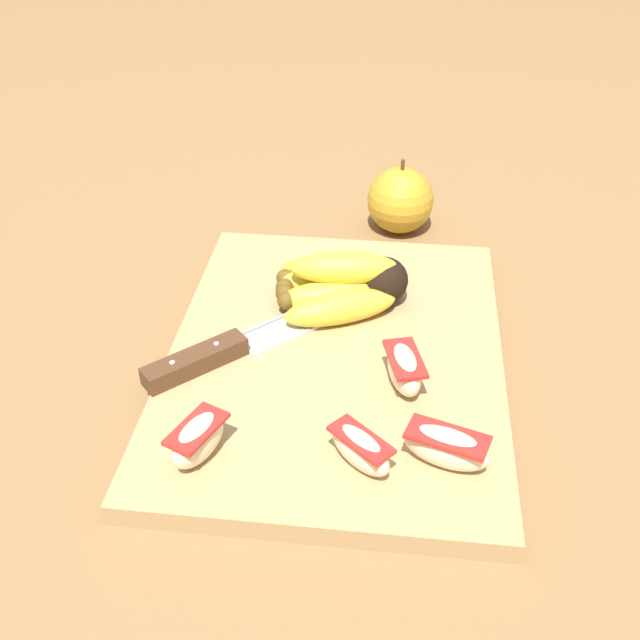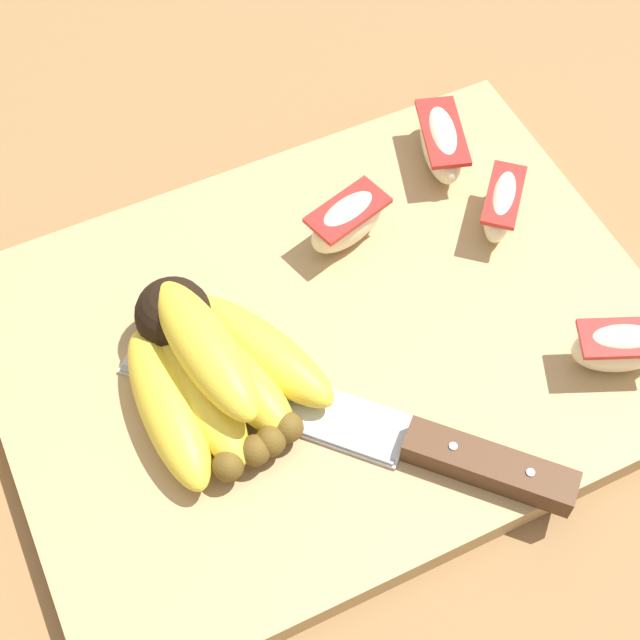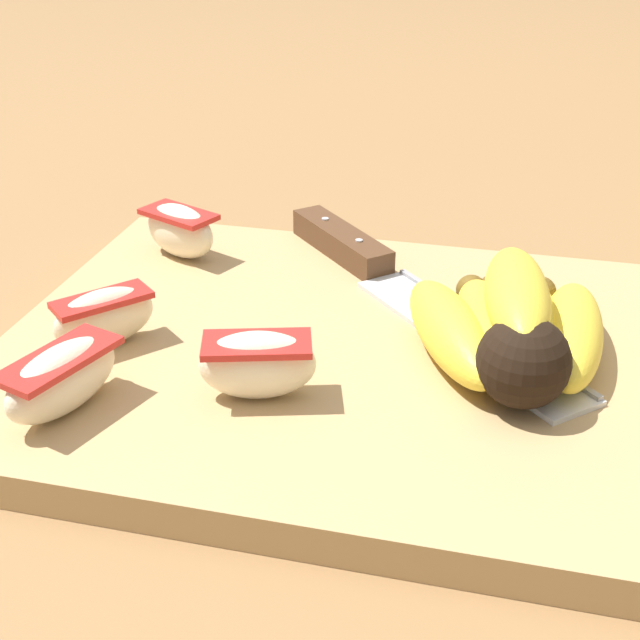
{
  "view_description": "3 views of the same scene",
  "coord_description": "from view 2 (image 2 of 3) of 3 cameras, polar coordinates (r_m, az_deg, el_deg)",
  "views": [
    {
      "loc": [
        -0.58,
        -0.05,
        0.47
      ],
      "look_at": [
        -0.02,
        0.01,
        0.06
      ],
      "focal_mm": 43.51,
      "sensor_mm": 36.0,
      "label": 1
    },
    {
      "loc": [
        0.12,
        0.28,
        0.53
      ],
      "look_at": [
        -0.01,
        0.0,
        0.05
      ],
      "focal_mm": 53.55,
      "sensor_mm": 36.0,
      "label": 2
    },
    {
      "loc": [
        0.06,
        -0.43,
        0.27
      ],
      "look_at": [
        -0.04,
        0.01,
        0.03
      ],
      "focal_mm": 49.45,
      "sensor_mm": 36.0,
      "label": 3
    }
  ],
  "objects": [
    {
      "name": "cutting_board",
      "position": [
        0.61,
        0.63,
        -1.47
      ],
      "size": [
        0.41,
        0.31,
        0.02
      ],
      "primitive_type": "cube",
      "color": "tan",
      "rests_on": "ground_plane"
    },
    {
      "name": "chefs_knife",
      "position": [
        0.56,
        5.28,
        -7.21
      ],
      "size": [
        0.21,
        0.22,
        0.02
      ],
      "color": "silver",
      "rests_on": "cutting_board"
    },
    {
      "name": "apple_wedge_extra",
      "position": [
        0.65,
        10.79,
        6.79
      ],
      "size": [
        0.05,
        0.06,
        0.03
      ],
      "color": "#F4E5C1",
      "rests_on": "cutting_board"
    },
    {
      "name": "apple_wedge_middle",
      "position": [
        0.63,
        1.65,
        5.94
      ],
      "size": [
        0.06,
        0.04,
        0.04
      ],
      "color": "#F4E5C1",
      "rests_on": "cutting_board"
    },
    {
      "name": "apple_wedge_far",
      "position": [
        0.68,
        7.25,
        10.47
      ],
      "size": [
        0.05,
        0.07,
        0.04
      ],
      "color": "#F4E5C1",
      "rests_on": "cutting_board"
    },
    {
      "name": "banana_bunch",
      "position": [
        0.57,
        -6.62,
        -2.86
      ],
      "size": [
        0.12,
        0.14,
        0.06
      ],
      "color": "black",
      "rests_on": "cutting_board"
    },
    {
      "name": "ground_plane",
      "position": [
        0.62,
        -0.8,
        -2.46
      ],
      "size": [
        6.0,
        6.0,
        0.0
      ],
      "primitive_type": "plane",
      "color": "olive"
    },
    {
      "name": "apple_wedge_near",
      "position": [
        0.6,
        17.43,
        -1.58
      ],
      "size": [
        0.06,
        0.05,
        0.04
      ],
      "color": "#F4E5C1",
      "rests_on": "cutting_board"
    }
  ]
}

